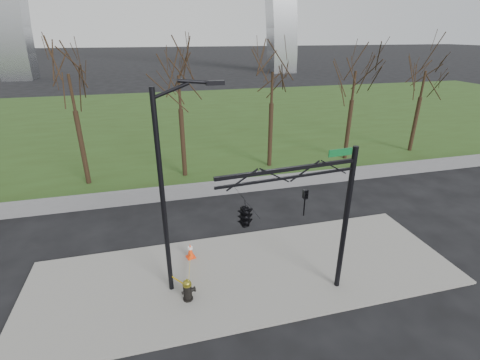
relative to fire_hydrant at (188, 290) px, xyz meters
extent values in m
plane|color=black|center=(2.61, 1.01, -0.54)|extent=(500.00, 500.00, 0.00)
cube|color=gray|center=(2.61, 1.01, -0.49)|extent=(18.00, 6.00, 0.10)
cube|color=#293E16|center=(2.61, 31.01, -0.51)|extent=(120.00, 40.00, 0.06)
cube|color=#59595B|center=(2.61, 9.01, -0.09)|extent=(60.00, 0.30, 0.90)
cylinder|color=black|center=(-0.01, 0.00, -0.40)|extent=(0.39, 0.39, 0.07)
cylinder|color=black|center=(-0.01, 0.00, -0.10)|extent=(0.30, 0.30, 0.68)
cylinder|color=black|center=(0.22, 0.03, -0.04)|extent=(0.25, 0.21, 0.18)
cylinder|color=black|center=(-0.18, -0.03, -0.08)|extent=(0.13, 0.13, 0.11)
cylinder|color=olive|center=(-0.01, 0.00, 0.27)|extent=(0.34, 0.34, 0.07)
ellipsoid|color=olive|center=(-0.01, 0.00, 0.33)|extent=(0.32, 0.32, 0.24)
cylinder|color=olive|center=(-0.01, 0.00, 0.47)|extent=(0.07, 0.07, 0.09)
cube|color=#FF3E0D|center=(0.41, 2.64, -0.42)|extent=(0.46, 0.46, 0.04)
cone|color=#FF3E0D|center=(0.41, 2.64, -0.05)|extent=(0.29, 0.29, 0.69)
cylinder|color=white|center=(0.41, 2.64, 0.07)|extent=(0.22, 0.22, 0.10)
cylinder|color=black|center=(-0.59, 0.78, 3.46)|extent=(0.18, 0.18, 8.00)
cylinder|color=black|center=(-0.04, 0.77, 7.31)|extent=(1.26, 0.13, 0.56)
cylinder|color=black|center=(0.81, 0.76, 7.56)|extent=(1.21, 0.13, 0.22)
cube|color=black|center=(1.41, 0.76, 7.51)|extent=(0.60, 0.23, 0.14)
cylinder|color=black|center=(5.93, -0.70, 2.46)|extent=(0.20, 0.20, 6.00)
cube|color=black|center=(3.44, -0.91, 4.96)|extent=(4.99, 0.55, 0.12)
cube|color=black|center=(3.44, -0.91, 4.66)|extent=(4.99, 0.51, 0.08)
cube|color=#0C5926|center=(5.34, -0.75, 5.31)|extent=(0.90, 0.12, 0.25)
imported|color=black|center=(4.14, -0.85, 3.61)|extent=(0.18, 0.21, 1.00)
imported|color=black|center=(1.95, -1.04, 3.61)|extent=(0.74, 2.52, 1.00)
cube|color=#E0AC0B|center=(-0.30, 0.39, 0.19)|extent=(0.58, 0.78, 0.08)
cube|color=#E0AC0B|center=(0.20, 1.32, -0.21)|extent=(0.43, 2.64, 0.08)
camera|label=1|loc=(-0.65, -10.45, 9.02)|focal=25.65mm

